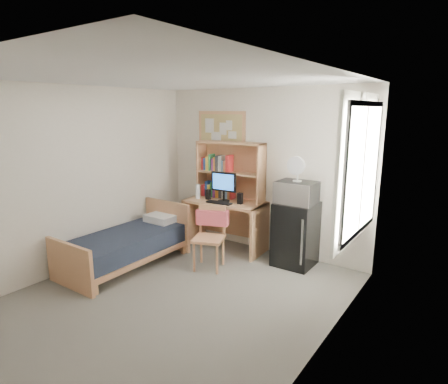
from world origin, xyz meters
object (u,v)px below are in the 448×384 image
Objects in this scene: desk at (226,225)px; mini_fridge at (296,234)px; speaker_right at (240,198)px; microwave at (297,192)px; bulletin_board at (221,131)px; bed at (125,250)px; monitor at (224,187)px; speaker_left at (208,194)px; desk_fan at (298,170)px; desk_chair at (209,238)px.

mini_fridge reaches higher than desk.
speaker_right is 0.32× the size of microwave.
microwave is (1.54, -0.30, -0.81)m from bulletin_board.
speaker_right is (1.12, 1.39, 0.66)m from bed.
monitor is 1.22m from microwave.
desk is 1.41m from microwave.
speaker_left is 0.31× the size of microwave.
desk is at bearing 60.14° from bed.
bed is 2.77m from desk_fan.
desk is 0.64m from monitor.
speaker_right reaches higher than desk.
desk_fan is at bearing 0.15° from monitor.
desk_chair is at bearing -97.20° from speaker_right.
bulletin_board is 1.10m from speaker_left.
bulletin_board is at bearing 88.62° from speaker_left.
desk is 0.58m from speaker_left.
bed is 10.61× the size of speaker_left.
desk is at bearing 90.00° from monitor.
speaker_right is (-0.92, -0.09, 0.43)m from mini_fridge.
desk is 0.73× the size of bed.
microwave is 0.32m from desk_fan.
speaker_right reaches higher than desk_chair.
microwave reaches higher than speaker_right.
bed is (-0.81, -1.43, -0.16)m from desk.
speaker_left is at bearing -175.45° from mini_fridge.
bed is at bearing -170.50° from desk_chair.
microwave is at bearing -90.00° from mini_fridge.
desk is 4.03× the size of desk_fan.
monitor is at bearing -180.00° from speaker_right.
desk is (0.31, -0.33, -1.51)m from bulletin_board.
speaker_left is (-0.56, 0.72, 0.44)m from desk_chair.
speaker_right is at bearing 51.00° from bed.
microwave is at bearing 0.20° from speaker_right.
desk_fan is (0.00, 0.00, 0.32)m from microwave.
bed is 5.49× the size of desk_fan.
monitor is at bearing -175.23° from mini_fridge.
desk is at bearing -178.05° from mini_fridge.
mini_fridge is at bearing -1.73° from desk.
monitor is 0.33m from speaker_right.
microwave reaches higher than desk.
desk_chair is 0.88m from speaker_right.
bulletin_board is at bearing 145.19° from speaker_right.
mini_fridge is 1.02m from speaker_right.
desk_chair is (0.57, -1.13, -1.46)m from bulletin_board.
mini_fridge is (0.96, 0.85, 0.01)m from desk_chair.
speaker_left is at bearing 106.87° from desk_chair.
bed is 2.65m from microwave.
speaker_right is at bearing -174.88° from mini_fridge.
desk_fan reaches higher than speaker_right.
speaker_right is 0.54× the size of desk_fan.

